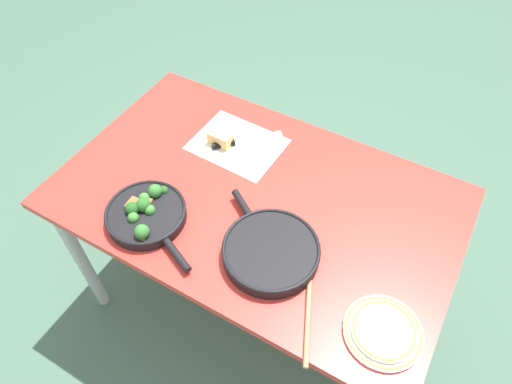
# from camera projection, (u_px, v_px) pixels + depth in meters

# --- Properties ---
(ground_plane) EXTENTS (14.00, 14.00, 0.00)m
(ground_plane) POSITION_uv_depth(u_px,v_px,m) (256.00, 299.00, 2.15)
(ground_plane) COLOR #476B56
(dining_table_red) EXTENTS (1.35, 0.84, 0.77)m
(dining_table_red) POSITION_uv_depth(u_px,v_px,m) (256.00, 211.00, 1.62)
(dining_table_red) COLOR red
(dining_table_red) RESTS_ON ground_plane
(skillet_broccoli) EXTENTS (0.38, 0.26, 0.08)m
(skillet_broccoli) POSITION_uv_depth(u_px,v_px,m) (146.00, 214.00, 1.47)
(skillet_broccoli) COLOR black
(skillet_broccoli) RESTS_ON dining_table_red
(skillet_eggs) EXTENTS (0.37, 0.30, 0.05)m
(skillet_eggs) POSITION_uv_depth(u_px,v_px,m) (271.00, 251.00, 1.38)
(skillet_eggs) COLOR black
(skillet_eggs) RESTS_ON dining_table_red
(wooden_spoon) EXTENTS (0.16, 0.33, 0.02)m
(wooden_spoon) POSITION_uv_depth(u_px,v_px,m) (309.00, 293.00, 1.31)
(wooden_spoon) COLOR tan
(wooden_spoon) RESTS_ON dining_table_red
(parchment_sheet) EXTENTS (0.34, 0.27, 0.00)m
(parchment_sheet) POSITION_uv_depth(u_px,v_px,m) (237.00, 144.00, 1.71)
(parchment_sheet) COLOR silver
(parchment_sheet) RESTS_ON dining_table_red
(grater_knife) EXTENTS (0.20, 0.22, 0.02)m
(grater_knife) POSITION_uv_depth(u_px,v_px,m) (237.00, 142.00, 1.71)
(grater_knife) COLOR silver
(grater_knife) RESTS_ON dining_table_red
(cheese_block) EXTENTS (0.09, 0.05, 0.05)m
(cheese_block) POSITION_uv_depth(u_px,v_px,m) (220.00, 138.00, 1.70)
(cheese_block) COLOR #EFD67A
(cheese_block) RESTS_ON dining_table_red
(dinner_plate_stack) EXTENTS (0.22, 0.22, 0.03)m
(dinner_plate_stack) POSITION_uv_depth(u_px,v_px,m) (383.00, 331.00, 1.24)
(dinner_plate_stack) COLOR silver
(dinner_plate_stack) RESTS_ON dining_table_red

